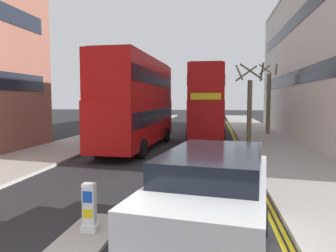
{
  "coord_description": "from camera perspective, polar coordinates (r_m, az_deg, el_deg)",
  "views": [
    {
      "loc": [
        2.81,
        -4.23,
        3.09
      ],
      "look_at": [
        0.5,
        11.0,
        1.8
      ],
      "focal_mm": 33.91,
      "sensor_mm": 36.0,
      "label": 1
    }
  ],
  "objects": [
    {
      "name": "traffic_island",
      "position": [
        7.83,
        -13.85,
        -18.2
      ],
      "size": [
        1.1,
        2.2,
        0.1
      ],
      "primitive_type": "cube",
      "color": "#9E9991",
      "rests_on": "ground"
    },
    {
      "name": "taxi_minivan",
      "position": [
        6.14,
        7.9,
        -14.48
      ],
      "size": [
        2.58,
        5.04,
        2.12
      ],
      "color": "white",
      "rests_on": "ground"
    },
    {
      "name": "double_decker_bus_away",
      "position": [
        20.01,
        -5.59,
        4.59
      ],
      "size": [
        3.06,
        10.88,
        5.64
      ],
      "color": "#B20F0F",
      "rests_on": "ground"
    },
    {
      "name": "keep_left_bollard",
      "position": [
        7.63,
        -13.94,
        -14.34
      ],
      "size": [
        0.36,
        0.28,
        1.11
      ],
      "color": "silver",
      "rests_on": "traffic_island"
    },
    {
      "name": "kerb_line_inner",
      "position": [
        18.54,
        12.97,
        -4.92
      ],
      "size": [
        0.1,
        56.0,
        0.01
      ],
      "primitive_type": "cube",
      "color": "yellow",
      "rests_on": "ground"
    },
    {
      "name": "double_decker_bus_oncoming",
      "position": [
        26.32,
        6.86,
        4.62
      ],
      "size": [
        3.0,
        10.86,
        5.64
      ],
      "color": "#B20F0F",
      "rests_on": "ground"
    },
    {
      "name": "street_tree_near",
      "position": [
        28.77,
        17.6,
        4.3
      ],
      "size": [
        1.57,
        1.75,
        5.98
      ],
      "color": "#6B6047",
      "rests_on": "sidewalk_right"
    },
    {
      "name": "kerb_line_outer",
      "position": [
        18.55,
        13.47,
        -4.92
      ],
      "size": [
        0.1,
        56.0,
        0.01
      ],
      "primitive_type": "cube",
      "color": "yellow",
      "rests_on": "ground"
    },
    {
      "name": "street_tree_mid",
      "position": [
        22.18,
        14.43,
        3.83
      ],
      "size": [
        1.8,
        1.91,
        5.34
      ],
      "color": "#6B6047",
      "rests_on": "sidewalk_right"
    },
    {
      "name": "sidewalk_right",
      "position": [
        20.78,
        18.8,
        -3.82
      ],
      "size": [
        4.0,
        80.0,
        0.14
      ],
      "primitive_type": "cube",
      "color": "#9E9991",
      "rests_on": "ground"
    },
    {
      "name": "sidewalk_left",
      "position": [
        22.47,
        -15.97,
        -3.12
      ],
      "size": [
        4.0,
        80.0,
        0.14
      ],
      "primitive_type": "cube",
      "color": "#9E9991",
      "rests_on": "ground"
    }
  ]
}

